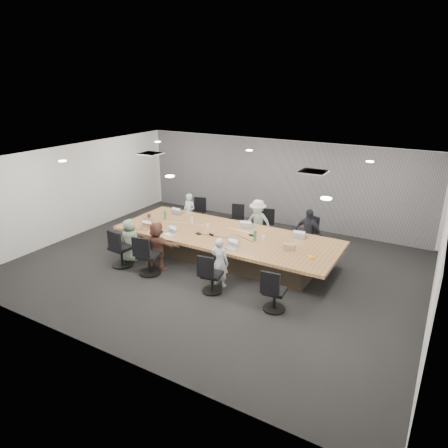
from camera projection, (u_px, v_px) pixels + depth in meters
The scene contains 39 objects.
floor at pixel (216, 266), 10.46m from camera, with size 10.00×8.00×0.00m, color black.
ceiling at pixel (216, 160), 9.50m from camera, with size 10.00×8.00×0.00m, color white.
wall_back at pixel (278, 182), 13.24m from camera, with size 10.00×2.80×0.00m, color silver.
wall_front at pixel (94, 282), 6.72m from camera, with size 10.00×2.80×0.00m, color silver.
wall_left at pixel (77, 190), 12.32m from camera, with size 8.00×2.80×0.00m, color silver.
wall_right at pixel (440, 257), 7.64m from camera, with size 8.00×2.80×0.00m, color silver.
curtain at pixel (277, 183), 13.18m from camera, with size 9.80×0.04×2.80m, color slate.
conference_table at pixel (226, 246), 10.73m from camera, with size 6.00×2.20×0.74m.
chair_0 at pixel (195, 216), 13.12m from camera, with size 0.50×0.50×0.75m, color black, non-canonical shape.
chair_1 at pixel (234, 224), 12.45m from camera, with size 0.49×0.49×0.72m, color black, non-canonical shape.
chair_2 at pixel (262, 229), 11.99m from camera, with size 0.50×0.50×0.74m, color black, non-canonical shape.
chair_3 at pixel (311, 238), 11.28m from camera, with size 0.51×0.51×0.75m, color black, non-canonical shape.
chair_4 at pixel (121, 251), 10.35m from camera, with size 0.57×0.57×0.84m, color black, non-canonical shape.
chair_5 at pixel (149, 258), 9.91m from camera, with size 0.58×0.58×0.85m, color black, non-canonical shape.
chair_6 at pixel (212, 278), 9.07m from camera, with size 0.49×0.49×0.73m, color black, non-canonical shape.
chair_7 at pixel (275, 294), 8.35m from camera, with size 0.50×0.50×0.75m, color black, non-canonical shape.
person_0 at pixel (189, 212), 12.75m from camera, with size 0.44×0.29×1.21m, color silver.
laptop_0 at pixel (179, 213), 12.25m from camera, with size 0.32×0.22×0.02m, color #B2B2B7.
person_2 at pixel (258, 223), 11.59m from camera, with size 0.89×0.51×1.38m, color #A8B2AA.
laptop_2 at pixel (249, 226), 11.12m from camera, with size 0.34×0.23×0.02m, color #B2B2B7.
person_3 at pixel (308, 233), 10.89m from camera, with size 0.79×0.33×1.34m, color black.
laptop_3 at pixel (301, 236), 10.41m from camera, with size 0.32×0.22×0.02m, color #B2B2B7.
person_4 at pixel (130, 240), 10.58m from camera, with size 0.57×0.37×1.18m, color gray.
laptop_4 at pixel (143, 228), 10.97m from camera, with size 0.33×0.22×0.02m, color #8C6647.
person_5 at pixel (158, 246), 10.12m from camera, with size 1.18×0.38×1.27m, color brown.
laptop_5 at pixel (170, 235), 10.53m from camera, with size 0.29×0.20×0.02m, color #B2B2B7.
person_6 at pixel (220, 262), 9.28m from camera, with size 0.44×0.29×1.22m, color #BAB9C5.
laptop_6 at pixel (231, 248), 9.68m from camera, with size 0.29×0.20×0.02m, color #B2B2B7.
bottle_green_left at pixel (165, 215), 11.75m from camera, with size 0.06×0.06×0.23m, color #31744B.
bottle_green_right at pixel (255, 236), 10.13m from camera, with size 0.08×0.08×0.27m, color #31744B.
bottle_clear at pixel (192, 221), 11.23m from camera, with size 0.07×0.07×0.23m, color silver.
cup_white_far at pixel (208, 226), 11.05m from camera, with size 0.08×0.08×0.10m, color white.
cup_white_near at pixel (263, 238), 10.22m from camera, with size 0.08×0.08×0.10m, color white.
mug_brown at pixel (149, 216), 11.86m from camera, with size 0.10×0.10×0.12m, color brown.
mic_left at pixel (199, 234), 10.59m from camera, with size 0.15×0.10×0.03m, color black.
mic_right at pixel (252, 235), 10.50m from camera, with size 0.16×0.10×0.03m, color black.
stapler at pixel (211, 235), 10.48m from camera, with size 0.15×0.04×0.06m, color black.
canvas_bag at pixel (289, 247), 9.61m from camera, with size 0.27×0.17×0.15m, color #9D8263.
snack_packet at pixel (311, 257), 9.16m from camera, with size 0.18×0.12×0.04m, color orange.
Camera 1 is at (4.88, -8.10, 4.61)m, focal length 32.00 mm.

